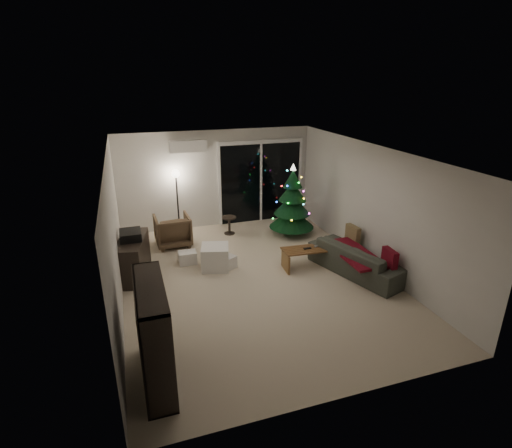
% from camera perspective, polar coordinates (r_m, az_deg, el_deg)
% --- Properties ---
extents(room, '(6.50, 7.51, 2.60)m').
position_cam_1_polar(room, '(8.96, -0.23, 2.60)').
color(room, beige).
rests_on(room, ground).
extents(bookshelf, '(0.38, 1.39, 1.38)m').
position_cam_1_polar(bookshelf, '(5.41, -16.21, -15.23)').
color(bookshelf, black).
rests_on(bookshelf, floor).
extents(media_cabinet, '(0.72, 1.33, 0.79)m').
position_cam_1_polar(media_cabinet, '(8.27, -17.15, -4.59)').
color(media_cabinet, black).
rests_on(media_cabinet, floor).
extents(stereo, '(0.40, 0.47, 0.17)m').
position_cam_1_polar(stereo, '(8.08, -17.50, -1.52)').
color(stereo, black).
rests_on(stereo, media_cabinet).
extents(armchair, '(0.81, 0.83, 0.73)m').
position_cam_1_polar(armchair, '(9.51, -11.81, -0.91)').
color(armchair, '#473720').
rests_on(armchair, floor).
extents(ottoman, '(0.67, 0.67, 0.50)m').
position_cam_1_polar(ottoman, '(8.30, -5.85, -4.75)').
color(ottoman, silver).
rests_on(ottoman, floor).
extents(cardboard_box_a, '(0.38, 0.29, 0.27)m').
position_cam_1_polar(cardboard_box_a, '(8.63, -9.74, -4.75)').
color(cardboard_box_a, silver).
rests_on(cardboard_box_a, floor).
extents(cardboard_box_b, '(0.46, 0.42, 0.26)m').
position_cam_1_polar(cardboard_box_b, '(8.32, -4.26, -5.51)').
color(cardboard_box_b, silver).
rests_on(cardboard_box_b, floor).
extents(side_table, '(0.41, 0.41, 0.45)m').
position_cam_1_polar(side_table, '(10.05, -3.84, -0.18)').
color(side_table, black).
rests_on(side_table, floor).
extents(floor_lamp, '(0.25, 0.25, 1.55)m').
position_cam_1_polar(floor_lamp, '(10.11, -11.11, 2.90)').
color(floor_lamp, black).
rests_on(floor_lamp, floor).
extents(sofa, '(1.41, 2.21, 0.60)m').
position_cam_1_polar(sofa, '(8.32, 14.35, -4.83)').
color(sofa, '#3F423C').
rests_on(sofa, floor).
extents(sofa_throw, '(0.64, 1.49, 0.05)m').
position_cam_1_polar(sofa_throw, '(8.21, 13.84, -4.09)').
color(sofa_throw, '#4C0710').
rests_on(sofa_throw, sofa).
extents(cushion_a, '(0.15, 0.41, 0.40)m').
position_cam_1_polar(cushion_a, '(8.85, 13.65, -1.48)').
color(cushion_a, olive).
rests_on(cushion_a, sofa).
extents(cushion_b, '(0.15, 0.40, 0.40)m').
position_cam_1_polar(cushion_b, '(7.88, 18.54, -4.83)').
color(cushion_b, '#4C0710').
rests_on(cushion_b, sofa).
extents(coffee_table, '(1.34, 0.55, 0.41)m').
position_cam_1_polar(coffee_table, '(8.44, 8.21, -4.69)').
color(coffee_table, brown).
rests_on(coffee_table, floor).
extents(remote_a, '(0.16, 0.05, 0.02)m').
position_cam_1_polar(remote_a, '(8.29, 7.35, -3.47)').
color(remote_a, black).
rests_on(remote_a, coffee_table).
extents(remote_b, '(0.16, 0.09, 0.02)m').
position_cam_1_polar(remote_b, '(8.44, 8.74, -3.11)').
color(remote_b, slate).
rests_on(remote_b, coffee_table).
extents(christmas_tree, '(1.14, 1.14, 1.80)m').
position_cam_1_polar(christmas_tree, '(9.82, 5.21, 3.43)').
color(christmas_tree, '#11411F').
rests_on(christmas_tree, floor).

